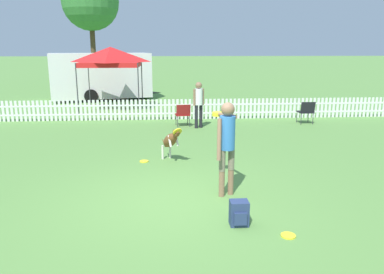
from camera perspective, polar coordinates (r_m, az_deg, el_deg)
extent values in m
plane|color=#5B8C42|center=(6.92, -2.61, -9.57)|extent=(240.00, 240.00, 0.00)
cylinder|color=#8C664C|center=(7.02, 4.55, -7.09)|extent=(0.11, 0.11, 0.49)
cylinder|color=#7A705B|center=(6.88, 4.62, -3.59)|extent=(0.12, 0.12, 0.40)
cylinder|color=#8C664C|center=(7.13, 5.91, -6.81)|extent=(0.11, 0.11, 0.49)
cylinder|color=#7A705B|center=(6.98, 6.00, -3.36)|extent=(0.12, 0.12, 0.40)
cylinder|color=#3372BF|center=(6.80, 5.41, 0.64)|extent=(0.37, 0.37, 0.62)
sphere|color=#8C664C|center=(6.72, 5.49, 4.24)|extent=(0.25, 0.25, 0.25)
cylinder|color=#8C664C|center=(6.66, 4.17, -0.39)|extent=(0.11, 0.22, 0.75)
cylinder|color=#8C664C|center=(7.17, 5.21, 3.30)|extent=(0.31, 0.74, 0.14)
cylinder|color=yellow|center=(7.50, 3.90, 3.32)|extent=(0.22, 0.22, 0.02)
cylinder|color=yellow|center=(7.50, 3.90, 3.52)|extent=(0.22, 0.22, 0.02)
cylinder|color=yellow|center=(7.50, 3.90, 3.72)|extent=(0.22, 0.22, 0.02)
ellipsoid|color=brown|center=(9.06, -3.33, -0.50)|extent=(0.53, 0.70, 0.57)
ellipsoid|color=silver|center=(9.07, -3.32, -0.81)|extent=(0.28, 0.36, 0.28)
sphere|color=brown|center=(8.71, -2.44, 0.56)|extent=(0.17, 0.17, 0.17)
cone|color=brown|center=(8.64, -2.24, 0.79)|extent=(0.15, 0.18, 0.15)
cylinder|color=yellow|center=(8.64, -2.24, 0.79)|extent=(0.26, 0.22, 0.19)
cone|color=brown|center=(8.74, -2.21, 1.07)|extent=(0.05, 0.05, 0.08)
cone|color=brown|center=(8.70, -2.83, 1.00)|extent=(0.05, 0.05, 0.08)
cylinder|color=silver|center=(9.40, -3.36, -2.19)|extent=(0.06, 0.06, 0.35)
cylinder|color=silver|center=(9.32, -4.50, -2.34)|extent=(0.06, 0.06, 0.35)
cylinder|color=silver|center=(8.94, -2.33, -0.51)|extent=(0.12, 0.17, 0.28)
cylinder|color=silver|center=(8.86, -3.40, -0.64)|extent=(0.12, 0.17, 0.28)
cone|color=brown|center=(9.43, -4.30, -0.79)|extent=(0.18, 0.29, 0.21)
cylinder|color=yellow|center=(9.20, -7.31, -3.68)|extent=(0.22, 0.22, 0.02)
cylinder|color=yellow|center=(5.87, 14.45, -14.34)|extent=(0.22, 0.22, 0.02)
cube|color=navy|center=(5.99, 7.17, -11.41)|extent=(0.29, 0.22, 0.40)
cube|color=navy|center=(5.89, 7.41, -12.30)|extent=(0.20, 0.04, 0.20)
cube|color=white|center=(14.48, -3.47, 3.61)|extent=(18.92, 0.04, 0.06)
cube|color=white|center=(14.43, -3.49, 4.89)|extent=(18.92, 0.04, 0.06)
cube|color=white|center=(15.67, -26.83, 3.51)|extent=(0.09, 0.02, 0.78)
cube|color=white|center=(15.61, -26.29, 3.54)|extent=(0.09, 0.02, 0.78)
cube|color=white|center=(15.55, -25.75, 3.56)|extent=(0.09, 0.02, 0.78)
cube|color=white|center=(15.49, -25.20, 3.58)|extent=(0.09, 0.02, 0.78)
cube|color=white|center=(15.44, -24.65, 3.60)|extent=(0.09, 0.02, 0.78)
cube|color=white|center=(15.38, -24.10, 3.63)|extent=(0.09, 0.02, 0.78)
cube|color=white|center=(15.33, -23.54, 3.65)|extent=(0.09, 0.02, 0.78)
cube|color=white|center=(15.27, -22.98, 3.67)|extent=(0.09, 0.02, 0.78)
cube|color=white|center=(15.22, -22.41, 3.69)|extent=(0.09, 0.02, 0.78)
cube|color=white|center=(15.17, -21.84, 3.72)|extent=(0.09, 0.02, 0.78)
cube|color=white|center=(15.13, -21.26, 3.74)|extent=(0.09, 0.02, 0.78)
cube|color=white|center=(15.08, -20.69, 3.76)|extent=(0.09, 0.02, 0.78)
cube|color=white|center=(15.04, -20.10, 3.78)|extent=(0.09, 0.02, 0.78)
cube|color=white|center=(14.99, -19.52, 3.80)|extent=(0.09, 0.02, 0.78)
cube|color=white|center=(14.95, -18.93, 3.82)|extent=(0.09, 0.02, 0.78)
cube|color=white|center=(14.91, -18.34, 3.84)|extent=(0.09, 0.02, 0.78)
cube|color=white|center=(14.87, -17.75, 3.86)|extent=(0.09, 0.02, 0.78)
cube|color=white|center=(14.84, -17.15, 3.88)|extent=(0.09, 0.02, 0.78)
cube|color=white|center=(14.80, -16.55, 3.90)|extent=(0.09, 0.02, 0.78)
cube|color=white|center=(14.77, -15.94, 3.92)|extent=(0.09, 0.02, 0.78)
cube|color=white|center=(14.74, -15.34, 3.94)|extent=(0.09, 0.02, 0.78)
cube|color=white|center=(14.71, -14.73, 3.96)|extent=(0.09, 0.02, 0.78)
cube|color=white|center=(14.68, -14.12, 3.98)|extent=(0.09, 0.02, 0.78)
cube|color=white|center=(14.65, -13.50, 4.00)|extent=(0.09, 0.02, 0.78)
cube|color=white|center=(14.62, -12.89, 4.01)|extent=(0.09, 0.02, 0.78)
cube|color=white|center=(14.60, -12.27, 4.03)|extent=(0.09, 0.02, 0.78)
cube|color=white|center=(14.58, -11.65, 4.05)|extent=(0.09, 0.02, 0.78)
cube|color=white|center=(14.56, -11.03, 4.06)|extent=(0.09, 0.02, 0.78)
cube|color=white|center=(14.54, -10.41, 4.08)|extent=(0.09, 0.02, 0.78)
cube|color=white|center=(14.52, -9.78, 4.09)|extent=(0.09, 0.02, 0.78)
cube|color=white|center=(14.51, -9.15, 4.11)|extent=(0.09, 0.02, 0.78)
cube|color=white|center=(14.50, -8.53, 4.12)|extent=(0.09, 0.02, 0.78)
cube|color=white|center=(14.48, -7.90, 4.14)|extent=(0.09, 0.02, 0.78)
cube|color=white|center=(14.47, -7.27, 4.15)|extent=(0.09, 0.02, 0.78)
cube|color=white|center=(14.47, -6.64, 4.16)|extent=(0.09, 0.02, 0.78)
cube|color=white|center=(14.46, -6.01, 4.17)|extent=(0.09, 0.02, 0.78)
cube|color=white|center=(14.46, -5.38, 4.19)|extent=(0.09, 0.02, 0.78)
cube|color=white|center=(14.45, -4.74, 4.20)|extent=(0.09, 0.02, 0.78)
cube|color=white|center=(14.45, -4.11, 4.21)|extent=(0.09, 0.02, 0.78)
cube|color=white|center=(14.45, -3.48, 4.22)|extent=(0.09, 0.02, 0.78)
cube|color=white|center=(14.46, -2.85, 4.23)|extent=(0.09, 0.02, 0.78)
cube|color=white|center=(14.46, -2.22, 4.24)|extent=(0.09, 0.02, 0.78)
cube|color=white|center=(14.47, -1.59, 4.25)|extent=(0.09, 0.02, 0.78)
cube|color=white|center=(14.47, -0.96, 4.25)|extent=(0.09, 0.02, 0.78)
cube|color=white|center=(14.48, -0.33, 4.26)|extent=(0.09, 0.02, 0.78)
cube|color=white|center=(14.49, 0.30, 4.27)|extent=(0.09, 0.02, 0.78)
cube|color=white|center=(14.51, 0.93, 4.28)|extent=(0.09, 0.02, 0.78)
cube|color=white|center=(14.52, 1.56, 4.28)|extent=(0.09, 0.02, 0.78)
cube|color=white|center=(14.54, 2.18, 4.29)|extent=(0.09, 0.02, 0.78)
cube|color=white|center=(14.56, 2.81, 4.29)|extent=(0.09, 0.02, 0.78)
cube|color=white|center=(14.58, 3.43, 4.30)|extent=(0.09, 0.02, 0.78)
cube|color=white|center=(14.60, 4.05, 4.30)|extent=(0.09, 0.02, 0.78)
cube|color=white|center=(14.62, 4.67, 4.30)|extent=(0.09, 0.02, 0.78)
cube|color=white|center=(14.65, 5.29, 4.31)|extent=(0.09, 0.02, 0.78)
cube|color=white|center=(14.67, 5.90, 4.31)|extent=(0.09, 0.02, 0.78)
cube|color=white|center=(14.70, 6.51, 4.31)|extent=(0.09, 0.02, 0.78)
cube|color=white|center=(14.73, 7.12, 4.31)|extent=(0.09, 0.02, 0.78)
cube|color=white|center=(14.76, 7.73, 4.31)|extent=(0.09, 0.02, 0.78)
cube|color=white|center=(14.79, 8.33, 4.32)|extent=(0.09, 0.02, 0.78)
cube|color=white|center=(14.83, 8.94, 4.32)|extent=(0.09, 0.02, 0.78)
cube|color=white|center=(14.87, 9.53, 4.31)|extent=(0.09, 0.02, 0.78)
cube|color=white|center=(14.90, 10.13, 4.31)|extent=(0.09, 0.02, 0.78)
cube|color=white|center=(14.94, 10.72, 4.31)|extent=(0.09, 0.02, 0.78)
cube|color=white|center=(14.98, 11.31, 4.31)|extent=(0.09, 0.02, 0.78)
cube|color=white|center=(15.03, 11.90, 4.31)|extent=(0.09, 0.02, 0.78)
cube|color=white|center=(15.07, 12.48, 4.31)|extent=(0.09, 0.02, 0.78)
cube|color=white|center=(15.12, 13.06, 4.30)|extent=(0.09, 0.02, 0.78)
cube|color=white|center=(15.17, 13.64, 4.30)|extent=(0.09, 0.02, 0.78)
cube|color=white|center=(15.21, 14.21, 4.30)|extent=(0.09, 0.02, 0.78)
cube|color=white|center=(15.26, 14.78, 4.29)|extent=(0.09, 0.02, 0.78)
cube|color=white|center=(15.32, 15.34, 4.29)|extent=(0.09, 0.02, 0.78)
cube|color=white|center=(15.37, 15.90, 4.28)|extent=(0.09, 0.02, 0.78)
cube|color=white|center=(15.42, 16.46, 4.28)|extent=(0.09, 0.02, 0.78)
cube|color=white|center=(15.48, 17.01, 4.27)|extent=(0.09, 0.02, 0.78)
cube|color=white|center=(15.54, 17.56, 4.26)|extent=(0.09, 0.02, 0.78)
cube|color=white|center=(15.60, 18.11, 4.26)|extent=(0.09, 0.02, 0.78)
cube|color=white|center=(15.66, 18.65, 4.25)|extent=(0.09, 0.02, 0.78)
cube|color=white|center=(15.72, 19.18, 4.24)|extent=(0.09, 0.02, 0.78)
cube|color=white|center=(15.78, 19.72, 4.24)|extent=(0.09, 0.02, 0.78)
cube|color=white|center=(15.85, 20.24, 4.23)|extent=(0.09, 0.02, 0.78)
cube|color=white|center=(15.91, 20.77, 4.22)|extent=(0.09, 0.02, 0.78)
cube|color=white|center=(15.98, 21.29, 4.21)|extent=(0.09, 0.02, 0.78)
cube|color=white|center=(16.05, 21.80, 4.20)|extent=(0.09, 0.02, 0.78)
cube|color=white|center=(16.12, 22.31, 4.20)|extent=(0.09, 0.02, 0.78)
cube|color=white|center=(16.19, 22.82, 4.19)|extent=(0.09, 0.02, 0.78)
cube|color=white|center=(16.26, 23.32, 4.18)|extent=(0.09, 0.02, 0.78)
cube|color=white|center=(16.34, 23.81, 4.17)|extent=(0.09, 0.02, 0.78)
cube|color=white|center=(16.41, 24.31, 4.16)|extent=(0.09, 0.02, 0.78)
cube|color=white|center=(16.49, 24.79, 4.15)|extent=(0.09, 0.02, 0.78)
cube|color=white|center=(16.56, 25.28, 4.14)|extent=(0.09, 0.02, 0.78)
cube|color=white|center=(16.64, 25.76, 4.13)|extent=(0.09, 0.02, 0.78)
cube|color=white|center=(16.72, 26.23, 4.12)|extent=(0.09, 0.02, 0.78)
cube|color=white|center=(16.80, 26.70, 4.11)|extent=(0.09, 0.02, 0.78)
cube|color=white|center=(16.88, 27.16, 4.09)|extent=(0.09, 0.02, 0.78)
cylinder|color=#333338|center=(13.49, -0.71, 2.76)|extent=(0.02, 0.02, 0.41)
cylinder|color=#333338|center=(13.43, -2.46, 2.70)|extent=(0.02, 0.02, 0.41)
cylinder|color=#333338|center=(13.08, -0.41, 2.43)|extent=(0.02, 0.02, 0.41)
cylinder|color=#333338|center=(13.02, -2.21, 2.37)|extent=(0.02, 0.02, 0.41)
cube|color=maroon|center=(13.22, -1.45, 3.43)|extent=(0.54, 0.54, 0.03)
cube|color=maroon|center=(12.97, -1.31, 4.11)|extent=(0.49, 0.13, 0.39)
cylinder|color=#333338|center=(14.59, 17.30, 3.00)|extent=(0.02, 0.02, 0.42)
cylinder|color=#333338|center=(14.43, 15.69, 3.00)|extent=(0.02, 0.02, 0.42)
cylinder|color=#333338|center=(14.19, 17.94, 2.67)|extent=(0.02, 0.02, 0.42)
cylinder|color=#333338|center=(14.03, 16.30, 2.67)|extent=(0.02, 0.02, 0.42)
cube|color=black|center=(14.27, 16.86, 3.67)|extent=(0.52, 0.52, 0.03)
cube|color=black|center=(14.03, 17.26, 4.31)|extent=(0.51, 0.09, 0.40)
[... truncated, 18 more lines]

